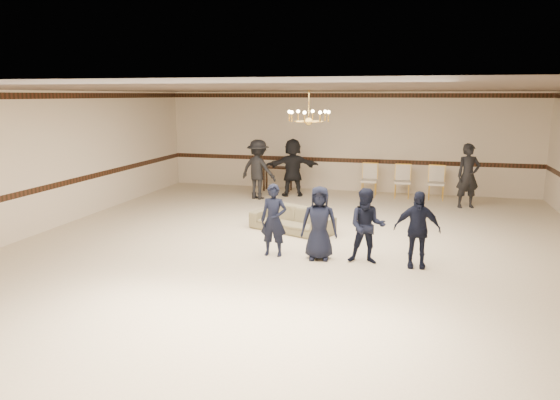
{
  "coord_description": "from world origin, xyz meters",
  "views": [
    {
      "loc": [
        2.24,
        -9.76,
        3.11
      ],
      "look_at": [
        -0.23,
        -0.5,
        1.15
      ],
      "focal_mm": 33.1,
      "sensor_mm": 36.0,
      "label": 1
    }
  ],
  "objects": [
    {
      "name": "adult_mid",
      "position": [
        -1.45,
        5.64,
        0.9
      ],
      "size": [
        1.75,
        1.05,
        1.79
      ],
      "primitive_type": "imported",
      "rotation": [
        0.0,
        0.0,
        3.48
      ],
      "color": "black",
      "rests_on": "floor"
    },
    {
      "name": "boy_a",
      "position": [
        -0.39,
        -0.37,
        0.71
      ],
      "size": [
        0.52,
        0.35,
        1.42
      ],
      "primitive_type": "imported",
      "rotation": [
        0.0,
        0.0,
        0.02
      ],
      "color": "black",
      "rests_on": "floor"
    },
    {
      "name": "banquet_chair_mid",
      "position": [
        1.85,
        6.19,
        0.5
      ],
      "size": [
        0.52,
        0.52,
        1.0
      ],
      "primitive_type": null,
      "rotation": [
        0.0,
        0.0,
        0.07
      ],
      "color": "beige",
      "rests_on": "floor"
    },
    {
      "name": "boy_d",
      "position": [
        2.31,
        -0.37,
        0.71
      ],
      "size": [
        0.86,
        0.41,
        1.42
      ],
      "primitive_type": "imported",
      "rotation": [
        0.0,
        0.0,
        0.07
      ],
      "color": "black",
      "rests_on": "floor"
    },
    {
      "name": "boy_b",
      "position": [
        0.51,
        -0.37,
        0.71
      ],
      "size": [
        0.75,
        0.55,
        1.42
      ],
      "primitive_type": "imported",
      "rotation": [
        0.0,
        0.0,
        0.14
      ],
      "color": "black",
      "rests_on": "floor"
    },
    {
      "name": "room",
      "position": [
        0.0,
        0.0,
        1.6
      ],
      "size": [
        12.01,
        14.01,
        3.21
      ],
      "color": "beige",
      "rests_on": "ground"
    },
    {
      "name": "settee",
      "position": [
        -0.47,
        1.48,
        0.29
      ],
      "size": [
        2.11,
        1.45,
        0.57
      ],
      "primitive_type": "imported",
      "rotation": [
        0.0,
        0.0,
        -0.38
      ],
      "color": "#776F4F",
      "rests_on": "floor"
    },
    {
      "name": "chandelier",
      "position": [
        0.0,
        1.0,
        2.88
      ],
      "size": [
        0.94,
        0.94,
        0.89
      ],
      "primitive_type": null,
      "color": "gold",
      "rests_on": "ceiling"
    },
    {
      "name": "banquet_chair_right",
      "position": [
        2.85,
        6.19,
        0.5
      ],
      "size": [
        0.53,
        0.53,
        1.0
      ],
      "primitive_type": null,
      "rotation": [
        0.0,
        0.0,
        -0.1
      ],
      "color": "beige",
      "rests_on": "floor"
    },
    {
      "name": "banquet_chair_left",
      "position": [
        0.85,
        6.19,
        0.5
      ],
      "size": [
        0.5,
        0.5,
        1.0
      ],
      "primitive_type": null,
      "rotation": [
        0.0,
        0.0,
        -0.03
      ],
      "color": "beige",
      "rests_on": "floor"
    },
    {
      "name": "crown_molding",
      "position": [
        0.0,
        6.99,
        3.08
      ],
      "size": [
        12.0,
        0.02,
        0.14
      ],
      "primitive_type": "cube",
      "color": "#371B10",
      "rests_on": "wall_back"
    },
    {
      "name": "chair_rail",
      "position": [
        0.0,
        6.99,
        1.0
      ],
      "size": [
        12.0,
        0.02,
        0.14
      ],
      "primitive_type": "cube",
      "color": "#371B10",
      "rests_on": "wall_back"
    },
    {
      "name": "adult_right",
      "position": [
        3.65,
        5.24,
        0.9
      ],
      "size": [
        0.76,
        0.63,
        1.79
      ],
      "primitive_type": "imported",
      "rotation": [
        0.0,
        0.0,
        0.35
      ],
      "color": "black",
      "rests_on": "floor"
    },
    {
      "name": "console_table",
      "position": [
        -2.15,
        6.39,
        0.4
      ],
      "size": [
        0.98,
        0.48,
        0.8
      ],
      "primitive_type": "cube",
      "rotation": [
        0.0,
        0.0,
        -0.09
      ],
      "color": "black",
      "rests_on": "floor"
    },
    {
      "name": "boy_c",
      "position": [
        1.41,
        -0.37,
        0.71
      ],
      "size": [
        0.72,
        0.57,
        1.42
      ],
      "primitive_type": "imported",
      "rotation": [
        0.0,
        0.0,
        0.05
      ],
      "color": "black",
      "rests_on": "floor"
    },
    {
      "name": "adult_left",
      "position": [
        -2.35,
        4.94,
        0.9
      ],
      "size": [
        1.3,
        0.96,
        1.79
      ],
      "primitive_type": "imported",
      "rotation": [
        0.0,
        0.0,
        2.86
      ],
      "color": "black",
      "rests_on": "floor"
    }
  ]
}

